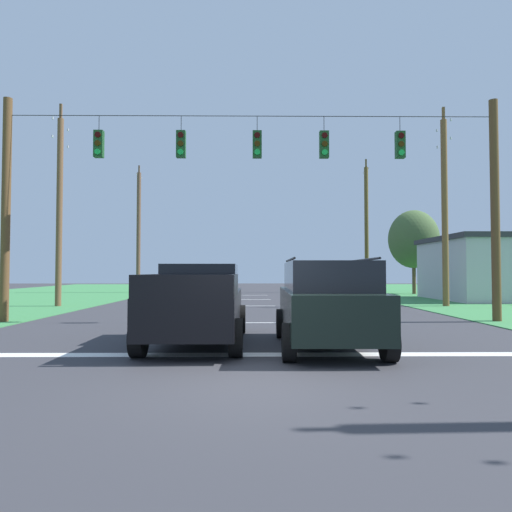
% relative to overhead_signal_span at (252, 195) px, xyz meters
% --- Properties ---
extents(ground_plane, '(120.00, 120.00, 0.00)m').
position_rel_overhead_signal_span_xyz_m(ground_plane, '(-0.05, -8.58, -4.45)').
color(ground_plane, '#333338').
extents(stop_bar_stripe, '(14.88, 0.45, 0.01)m').
position_rel_overhead_signal_span_xyz_m(stop_bar_stripe, '(-0.05, -6.21, -4.45)').
color(stop_bar_stripe, white).
rests_on(stop_bar_stripe, ground).
extents(lane_dash_0, '(2.50, 0.15, 0.01)m').
position_rel_overhead_signal_span_xyz_m(lane_dash_0, '(-0.05, -0.21, -4.45)').
color(lane_dash_0, white).
rests_on(lane_dash_0, ground).
extents(lane_dash_1, '(2.50, 0.15, 0.01)m').
position_rel_overhead_signal_span_xyz_m(lane_dash_1, '(-0.05, 7.44, -4.45)').
color(lane_dash_1, white).
rests_on(lane_dash_1, ground).
extents(lane_dash_2, '(2.50, 0.15, 0.01)m').
position_rel_overhead_signal_span_xyz_m(lane_dash_2, '(-0.05, 12.74, -4.45)').
color(lane_dash_2, white).
rests_on(lane_dash_2, ground).
extents(lane_dash_3, '(2.50, 0.15, 0.01)m').
position_rel_overhead_signal_span_xyz_m(lane_dash_3, '(-0.05, 17.87, -4.45)').
color(lane_dash_3, white).
rests_on(lane_dash_3, ground).
extents(overhead_signal_span, '(17.49, 0.31, 7.87)m').
position_rel_overhead_signal_span_xyz_m(overhead_signal_span, '(0.00, 0.00, 0.00)').
color(overhead_signal_span, brown).
rests_on(overhead_signal_span, ground).
extents(pickup_truck, '(2.29, 5.40, 1.95)m').
position_rel_overhead_signal_span_xyz_m(pickup_truck, '(-1.33, -4.56, -3.48)').
color(pickup_truck, black).
rests_on(pickup_truck, ground).
extents(suv_black, '(2.29, 4.84, 2.05)m').
position_rel_overhead_signal_span_xyz_m(suv_black, '(1.72, -5.40, -3.39)').
color(suv_black, black).
rests_on(suv_black, ground).
extents(distant_car_crossing_white, '(2.32, 4.44, 1.52)m').
position_rel_overhead_signal_span_xyz_m(distant_car_crossing_white, '(-3.66, 12.40, -3.66)').
color(distant_car_crossing_white, silver).
rests_on(distant_car_crossing_white, ground).
extents(utility_pole_mid_right, '(0.31, 1.77, 10.16)m').
position_rel_overhead_signal_span_xyz_m(utility_pole_mid_right, '(9.78, 6.93, 0.55)').
color(utility_pole_mid_right, brown).
rests_on(utility_pole_mid_right, ground).
extents(utility_pole_far_right, '(0.33, 1.83, 11.33)m').
position_rel_overhead_signal_span_xyz_m(utility_pole_far_right, '(9.74, 22.41, 1.00)').
color(utility_pole_far_right, brown).
rests_on(utility_pole_far_right, ground).
extents(utility_pole_mid_left, '(0.30, 1.94, 10.30)m').
position_rel_overhead_signal_span_xyz_m(utility_pole_mid_left, '(-9.73, 7.08, 0.61)').
color(utility_pole_mid_left, brown).
rests_on(utility_pole_mid_left, ground).
extents(utility_pole_far_left, '(0.34, 1.69, 10.62)m').
position_rel_overhead_signal_span_xyz_m(utility_pole_far_left, '(-9.41, 21.88, 0.68)').
color(utility_pole_far_left, brown).
rests_on(utility_pole_far_left, ground).
extents(tree_roadside_right, '(3.85, 3.85, 6.54)m').
position_rel_overhead_signal_span_xyz_m(tree_roadside_right, '(12.61, 19.28, -0.18)').
color(tree_roadside_right, brown).
rests_on(tree_roadside_right, ground).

